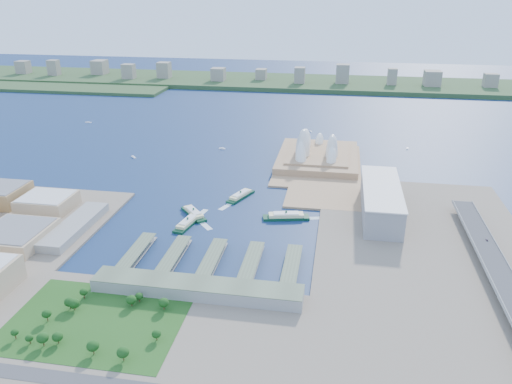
% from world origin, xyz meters
% --- Properties ---
extents(ground, '(3000.00, 3000.00, 0.00)m').
position_xyz_m(ground, '(0.00, 0.00, 0.00)').
color(ground, '#0F264A').
rests_on(ground, ground).
extents(south_land, '(720.00, 180.00, 3.00)m').
position_xyz_m(south_land, '(0.00, -210.00, 1.50)').
color(south_land, '#7A6E5E').
rests_on(south_land, ground).
extents(east_land, '(240.00, 500.00, 3.00)m').
position_xyz_m(east_land, '(240.00, -50.00, 1.50)').
color(east_land, '#7A6E5E').
rests_on(east_land, ground).
extents(peninsula, '(135.00, 220.00, 3.00)m').
position_xyz_m(peninsula, '(107.50, 260.00, 1.50)').
color(peninsula, '#A47E59').
rests_on(peninsula, ground).
extents(far_shore, '(2200.00, 260.00, 12.00)m').
position_xyz_m(far_shore, '(0.00, 980.00, 6.00)').
color(far_shore, '#2D4926').
rests_on(far_shore, ground).
extents(opera_house, '(134.00, 180.00, 58.00)m').
position_xyz_m(opera_house, '(105.00, 280.00, 32.00)').
color(opera_house, white).
rests_on(opera_house, peninsula).
extents(toaster_building, '(45.00, 155.00, 35.00)m').
position_xyz_m(toaster_building, '(195.00, 80.00, 20.50)').
color(toaster_building, gray).
rests_on(toaster_building, east_land).
extents(expressway, '(26.00, 340.00, 11.85)m').
position_xyz_m(expressway, '(300.00, -60.00, 8.93)').
color(expressway, gray).
rests_on(expressway, east_land).
extents(ferry_wharves, '(184.00, 90.00, 9.30)m').
position_xyz_m(ferry_wharves, '(14.00, -75.00, 4.65)').
color(ferry_wharves, '#526049').
rests_on(ferry_wharves, ground).
extents(terminal_building, '(200.00, 28.00, 12.00)m').
position_xyz_m(terminal_building, '(15.00, -135.00, 9.00)').
color(terminal_building, gray).
rests_on(terminal_building, south_land).
extents(park, '(150.00, 110.00, 16.00)m').
position_xyz_m(park, '(-60.00, -190.00, 11.00)').
color(park, '#194714').
rests_on(park, south_land).
extents(far_skyline, '(1900.00, 140.00, 55.00)m').
position_xyz_m(far_skyline, '(0.00, 960.00, 39.50)').
color(far_skyline, gray).
rests_on(far_skyline, far_shore).
extents(ferry_a, '(44.00, 48.29, 9.87)m').
position_xyz_m(ferry_a, '(-39.62, 39.57, 4.93)').
color(ferry_a, '#0E3A21').
rests_on(ferry_a, ground).
extents(ferry_b, '(32.48, 53.84, 9.97)m').
position_xyz_m(ferry_b, '(8.35, 106.15, 4.98)').
color(ferry_b, '#0E3A21').
rests_on(ferry_b, ground).
extents(ferry_c, '(23.96, 55.16, 10.12)m').
position_xyz_m(ferry_c, '(-38.61, 11.15, 5.06)').
color(ferry_c, '#0E3A21').
rests_on(ferry_c, ground).
extents(ferry_d, '(59.88, 26.98, 10.98)m').
position_xyz_m(ferry_d, '(78.22, 49.19, 5.49)').
color(ferry_d, '#0E3A21').
rests_on(ferry_d, ground).
extents(boat_a, '(12.42, 12.71, 2.74)m').
position_xyz_m(boat_a, '(-206.68, 246.28, 1.37)').
color(boat_a, white).
rests_on(boat_a, ground).
extents(boat_b, '(11.20, 4.00, 3.02)m').
position_xyz_m(boat_b, '(-68.42, 319.01, 1.51)').
color(boat_b, white).
rests_on(boat_b, ground).
extents(boat_c, '(5.01, 11.41, 2.48)m').
position_xyz_m(boat_c, '(260.75, 377.22, 1.24)').
color(boat_c, white).
rests_on(boat_c, ground).
extents(boat_d, '(13.74, 3.26, 2.31)m').
position_xyz_m(boat_d, '(-395.72, 453.62, 1.15)').
color(boat_d, white).
rests_on(boat_d, ground).
extents(boat_e, '(5.13, 10.04, 2.36)m').
position_xyz_m(boat_e, '(80.99, 461.72, 1.18)').
color(boat_e, white).
rests_on(boat_e, ground).
extents(car_c, '(1.88, 4.63, 1.34)m').
position_xyz_m(car_c, '(304.00, 0.95, 15.52)').
color(car_c, slate).
rests_on(car_c, expressway).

